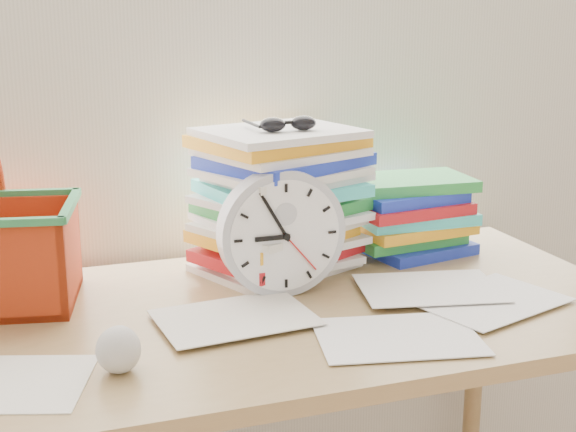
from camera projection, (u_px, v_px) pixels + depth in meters
name	position (u px, v px, depth m)	size (l,w,h in m)	color
desk	(265.00, 346.00, 1.48)	(1.40, 0.70, 0.75)	olive
paper_stack	(280.00, 200.00, 1.65)	(0.34, 0.28, 0.30)	white
clock	(281.00, 233.00, 1.51)	(0.24, 0.24, 0.05)	#B3B5BD
sunglasses	(288.00, 124.00, 1.56)	(0.13, 0.11, 0.03)	black
book_stack	(411.00, 215.00, 1.78)	(0.28, 0.22, 0.17)	white
crumpled_ball	(118.00, 349.00, 1.20)	(0.07, 0.07, 0.07)	silver
scattered_papers	(265.00, 305.00, 1.46)	(1.26, 0.42, 0.02)	white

